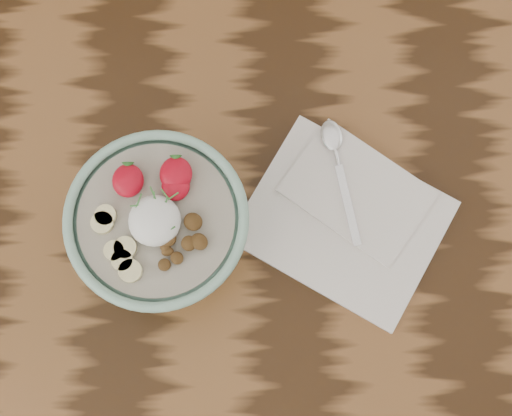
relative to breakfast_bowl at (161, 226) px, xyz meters
The scene contains 4 objects.
table 23.30cm from the breakfast_bowl, 22.36° to the left, with size 160.00×90.00×75.00cm.
breakfast_bowl is the anchor object (origin of this frame).
napkin 23.36cm from the breakfast_bowl, ahead, with size 29.43×27.88×1.42cm.
spoon 24.04cm from the breakfast_bowl, 25.80° to the left, with size 4.89×16.51×0.86cm.
Camera 1 is at (-4.71, -23.06, 162.24)cm, focal length 50.00 mm.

